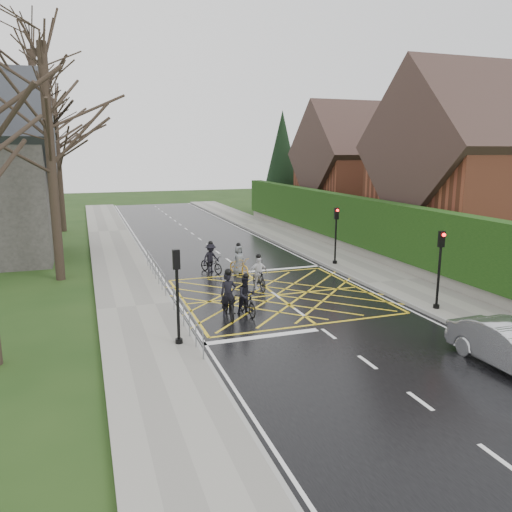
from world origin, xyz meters
TOP-DOWN VIEW (x-y plane):
  - ground at (0.00, 0.00)m, footprint 120.00×120.00m
  - road at (0.00, 0.00)m, footprint 9.00×80.00m
  - sidewalk_right at (6.00, 0.00)m, footprint 3.00×80.00m
  - sidewalk_left at (-6.00, 0.00)m, footprint 3.00×80.00m
  - stone_wall at (7.75, 6.00)m, footprint 0.50×38.00m
  - hedge at (7.75, 6.00)m, footprint 0.90×38.00m
  - house_near at (14.75, 4.00)m, footprint 11.80×9.80m
  - house_far at (14.75, 18.00)m, footprint 9.80×8.80m
  - conifer at (10.75, 26.00)m, footprint 4.60×4.60m
  - tree_near at (-9.00, 6.00)m, footprint 9.24×9.24m
  - tree_mid at (-10.00, 14.00)m, footprint 10.08×10.08m
  - tree_far at (-9.30, 22.00)m, footprint 8.40×8.40m
  - railing_south at (-4.65, -3.50)m, footprint 0.05×5.04m
  - railing_north at (-4.65, 4.00)m, footprint 0.05×6.04m
  - traffic_light_ne at (5.10, 4.20)m, footprint 0.24×0.31m
  - traffic_light_se at (5.10, -4.20)m, footprint 0.24×0.31m
  - traffic_light_sw at (-5.10, -4.50)m, footprint 0.24×0.31m
  - cyclist_rear at (-2.74, -2.08)m, footprint 0.85×1.97m
  - cyclist_back at (-2.02, -2.04)m, footprint 0.77×1.66m
  - cyclist_mid at (-1.66, 5.01)m, footprint 1.25×1.80m
  - cyclist_front at (-0.40, 1.13)m, footprint 0.89×1.65m
  - cyclist_lead at (-0.40, 4.19)m, footprint 1.02×1.77m

SIDE VIEW (x-z plane):
  - ground at x=0.00m, z-range 0.00..0.00m
  - road at x=0.00m, z-range 0.00..0.01m
  - sidewalk_right at x=6.00m, z-range 0.00..0.15m
  - sidewalk_left at x=-6.00m, z-range 0.00..0.15m
  - stone_wall at x=7.75m, z-range 0.00..0.70m
  - cyclist_lead at x=-0.40m, z-range -0.25..1.38m
  - cyclist_rear at x=-2.74m, z-range -0.33..1.54m
  - cyclist_mid at x=-1.66m, z-range -0.22..1.44m
  - cyclist_front at x=-0.40m, z-range -0.22..1.44m
  - cyclist_back at x=-2.02m, z-range -0.20..1.43m
  - railing_south at x=-4.65m, z-range 0.27..1.29m
  - railing_north at x=-4.65m, z-range 0.27..1.30m
  - traffic_light_ne at x=5.10m, z-range 0.06..3.27m
  - traffic_light_se at x=5.10m, z-range 0.06..3.27m
  - traffic_light_sw at x=-5.10m, z-range 0.06..3.27m
  - hedge at x=7.75m, z-range 0.70..3.50m
  - house_far at x=14.75m, z-range -0.79..9.51m
  - house_near at x=14.75m, z-range -0.92..10.38m
  - conifer at x=10.75m, z-range -0.01..9.99m
  - tree_far at x=-9.30m, z-range 1.99..12.39m
  - tree_near at x=-9.00m, z-range 2.19..13.63m
  - tree_mid at x=-10.00m, z-range 2.39..14.87m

